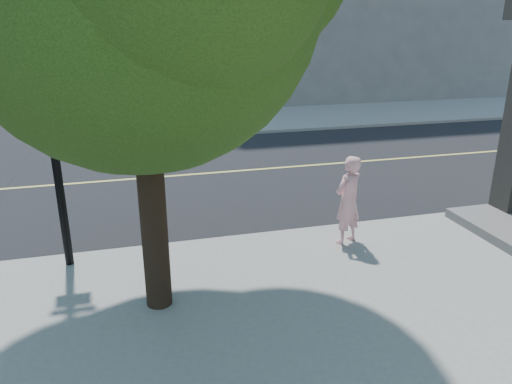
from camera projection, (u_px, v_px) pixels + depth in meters
name	position (u px, v px, depth m)	size (l,w,h in m)	color
ground	(14.00, 266.00, 8.45)	(140.00, 140.00, 0.00)	black
road_ew	(48.00, 186.00, 12.55)	(140.00, 9.00, 0.01)	black
sidewalk_ne	(307.00, 86.00, 31.33)	(29.00, 25.00, 0.12)	gray
man_on_phone	(348.00, 200.00, 8.82)	(0.60, 0.40, 1.65)	#F1A6AA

